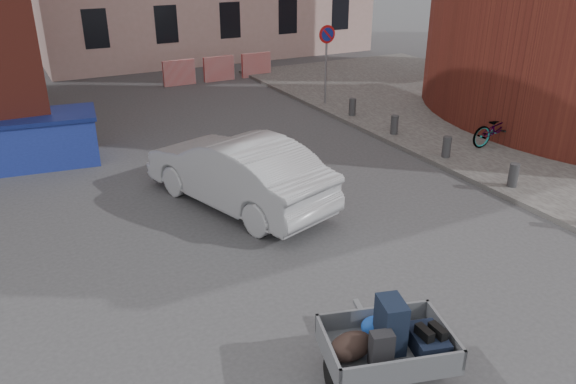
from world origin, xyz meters
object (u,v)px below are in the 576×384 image
trailer (386,343)px  dumpster (35,140)px  silver_car (237,171)px  bicycle (498,128)px

trailer → dumpster: 11.06m
silver_car → bicycle: bearing=162.2°
silver_car → bicycle: 7.79m
trailer → bicycle: (8.27, 5.94, -0.01)m
silver_car → trailer: bearing=67.6°
dumpster → bicycle: (11.41, -4.66, -0.06)m
trailer → bicycle: 10.18m
trailer → silver_car: silver_car is taller
dumpster → silver_car: silver_car is taller
dumpster → silver_car: bearing=-44.6°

